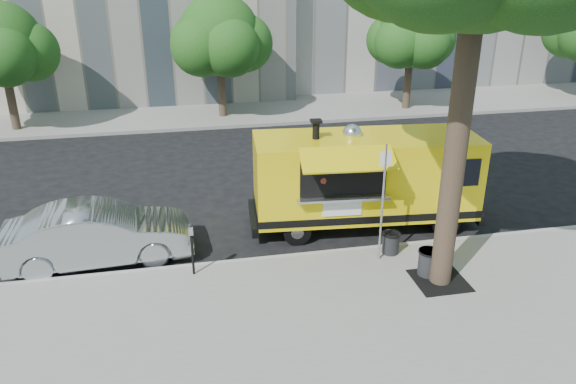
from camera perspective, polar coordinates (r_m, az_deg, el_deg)
name	(u,v)px	position (r m, az deg, el deg)	size (l,w,h in m)	color
ground	(304,241)	(15.24, 1.64, -5.02)	(120.00, 120.00, 0.00)	black
sidewalk	(347,328)	(11.94, 6.06, -13.57)	(60.00, 6.00, 0.15)	gray
curb	(312,256)	(14.41, 2.47, -6.46)	(60.00, 0.14, 0.16)	#999993
far_sidewalk	(242,112)	(27.69, -4.68, 8.13)	(60.00, 5.00, 0.15)	gray
tree_well	(440,281)	(13.69, 15.15, -8.68)	(1.20, 1.20, 0.02)	black
far_tree_a	(0,44)	(26.53, -27.19, 13.26)	(3.42, 3.42, 5.36)	#33261C
far_tree_b	(219,35)	(26.09, -6.99, 15.55)	(3.60, 3.60, 5.50)	#33261C
far_tree_c	(412,33)	(28.01, 12.46, 15.46)	(3.24, 3.24, 5.21)	#33261C
sign_post	(383,197)	(13.53, 9.62, -0.46)	(0.28, 0.06, 3.00)	silver
parking_meter	(192,243)	(13.27, -9.76, -5.11)	(0.11, 0.11, 1.33)	black
food_truck	(364,178)	(15.59, 7.73, 1.42)	(6.53, 3.20, 3.14)	yellow
sedan	(98,234)	(14.74, -18.73, -4.09)	(1.59, 4.56, 1.50)	#A0A3A7
trash_bin_left	(391,242)	(14.47, 10.40, -5.04)	(0.46, 0.46, 0.55)	black
trash_bin_right	(429,262)	(13.71, 14.09, -6.89)	(0.53, 0.53, 0.63)	black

